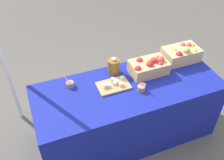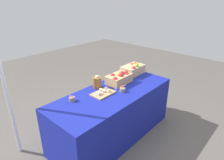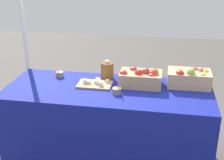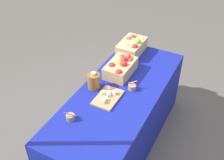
# 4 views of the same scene
# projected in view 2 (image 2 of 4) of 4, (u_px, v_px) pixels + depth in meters

# --- Properties ---
(ground_plane) EXTENTS (10.00, 10.00, 0.00)m
(ground_plane) POSITION_uv_depth(u_px,v_px,m) (113.00, 134.00, 3.02)
(ground_plane) COLOR #56514C
(table) EXTENTS (1.90, 0.76, 0.74)m
(table) POSITION_uv_depth(u_px,v_px,m) (113.00, 114.00, 2.87)
(table) COLOR navy
(table) RESTS_ON ground_plane
(apple_crate_left) EXTENTS (0.39, 0.25, 0.20)m
(apple_crate_left) POSITION_uv_depth(u_px,v_px,m) (133.00, 69.00, 3.31)
(apple_crate_left) COLOR tan
(apple_crate_left) RESTS_ON table
(apple_crate_middle) EXTENTS (0.39, 0.24, 0.19)m
(apple_crate_middle) POSITION_uv_depth(u_px,v_px,m) (120.00, 78.00, 2.97)
(apple_crate_middle) COLOR tan
(apple_crate_middle) RESTS_ON table
(cutting_board_front) EXTENTS (0.32, 0.21, 0.05)m
(cutting_board_front) POSITION_uv_depth(u_px,v_px,m) (103.00, 93.00, 2.66)
(cutting_board_front) COLOR tan
(cutting_board_front) RESTS_ON table
(sample_bowl_near) EXTENTS (0.08, 0.09, 0.11)m
(sample_bowl_near) POSITION_uv_depth(u_px,v_px,m) (122.00, 90.00, 2.72)
(sample_bowl_near) COLOR gray
(sample_bowl_near) RESTS_ON table
(sample_bowl_mid) EXTENTS (0.08, 0.09, 0.10)m
(sample_bowl_mid) POSITION_uv_depth(u_px,v_px,m) (72.00, 99.00, 2.48)
(sample_bowl_mid) COLOR gray
(sample_bowl_mid) RESTS_ON table
(cider_jug) EXTENTS (0.13, 0.13, 0.19)m
(cider_jug) POSITION_uv_depth(u_px,v_px,m) (97.00, 82.00, 2.81)
(cider_jug) COLOR brown
(cider_jug) RESTS_ON table
(tent_pole) EXTENTS (0.04, 0.04, 2.17)m
(tent_pole) POSITION_uv_depth(u_px,v_px,m) (3.00, 79.00, 2.27)
(tent_pole) COLOR white
(tent_pole) RESTS_ON ground_plane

